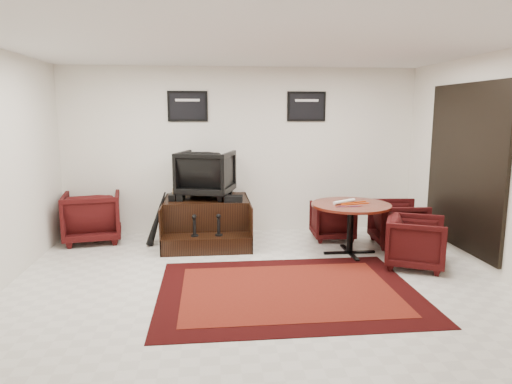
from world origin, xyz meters
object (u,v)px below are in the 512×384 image
Objects in this scene: table_chair_back at (332,219)px; table_chair_window at (398,221)px; table_chair_corner at (416,240)px; shine_chair at (206,172)px; shine_podium at (207,222)px; meeting_table at (351,210)px; armchair_side at (92,214)px.

table_chair_window reaches higher than table_chair_back.
table_chair_back is at bearing 51.55° from table_chair_corner.
table_chair_window reaches higher than table_chair_corner.
shine_chair is at bearing -3.83° from table_chair_back.
table_chair_window is at bearing 156.72° from table_chair_back.
table_chair_back is at bearing 68.57° from table_chair_window.
shine_chair reaches higher than shine_podium.
shine_podium is 2.29m from meeting_table.
table_chair_corner reaches higher than table_chair_back.
table_chair_window is at bearing -10.10° from shine_podium.
table_chair_back is at bearing 166.04° from armchair_side.
table_chair_back is (3.87, -0.27, -0.11)m from armchair_side.
meeting_table is at bearing 95.56° from table_chair_back.
table_chair_back is at bearing -169.90° from shine_chair.
armchair_side is 0.77× the size of meeting_table.
meeting_table is at bearing 71.43° from table_chair_corner.
armchair_side is at bearing 85.73° from table_chair_window.
shine_chair is 3.13m from table_chair_window.
armchair_side is 1.32× the size of table_chair_back.
armchair_side is at bearing 94.08° from table_chair_corner.
table_chair_window is 1.02× the size of table_chair_corner.
table_chair_corner is at bearing -43.28° from meeting_table.
table_chair_window is at bearing 161.55° from armchair_side.
table_chair_window is (2.97, -0.67, -0.73)m from shine_chair.
shine_chair reaches higher than table_chair_back.
meeting_table is at bearing -23.06° from shine_podium.
table_chair_back is at bearing 93.14° from meeting_table.
shine_podium is 1.84× the size of table_chair_corner.
armchair_side is 4.93m from table_chair_corner.
shine_chair reaches higher than table_chair_window.
table_chair_corner is at bearing 119.27° from table_chair_back.
table_chair_window is at bearing -176.36° from shine_chair.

